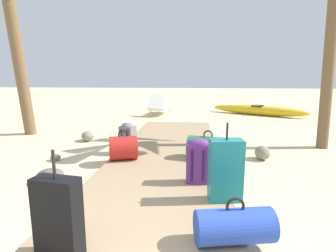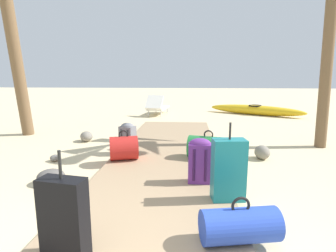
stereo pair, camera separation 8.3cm
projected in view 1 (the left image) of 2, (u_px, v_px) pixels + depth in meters
The scene contains 15 objects.
ground_plane at pixel (161, 174), 4.13m from camera, with size 60.00×60.00×0.00m, color beige.
boardwalk at pixel (166, 158), 4.82m from camera, with size 1.89×7.12×0.08m, color tan.
duffel_bag_green at pixel (208, 148), 4.58m from camera, with size 0.74×0.53×0.50m.
duffel_bag_red at pixel (123, 148), 4.55m from camera, with size 0.56×0.52×0.51m.
suitcase_black at pixel (58, 218), 2.06m from camera, with size 0.38×0.22×0.87m.
duffel_bag_blue at pixel (234, 226), 2.27m from camera, with size 0.70×0.42×0.41m.
backpack_grey at pixel (128, 136), 5.14m from camera, with size 0.32×0.30×0.53m.
backpack_purple at pixel (198, 160), 3.53m from camera, with size 0.30×0.20×0.60m.
suitcase_teal at pixel (226, 170), 3.02m from camera, with size 0.39×0.26×0.90m.
lounge_chair at pixel (160, 106), 10.33m from camera, with size 0.80×1.62×0.78m.
kayak at pixel (258, 110), 10.33m from camera, with size 3.44×2.30×0.38m.
rock_right_near at pixel (262, 153), 4.82m from camera, with size 0.33×0.26×0.25m, color gray.
rock_left_mid at pixel (56, 157), 4.77m from camera, with size 0.18×0.17×0.12m, color slate.
rock_left_near at pixel (50, 176), 3.77m from camera, with size 0.34×0.37×0.20m, color #5B5651.
rock_left_far at pixel (88, 136), 6.19m from camera, with size 0.36×0.27×0.23m, color gray.
Camera 1 is at (0.47, -1.05, 1.48)m, focal length 28.73 mm.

